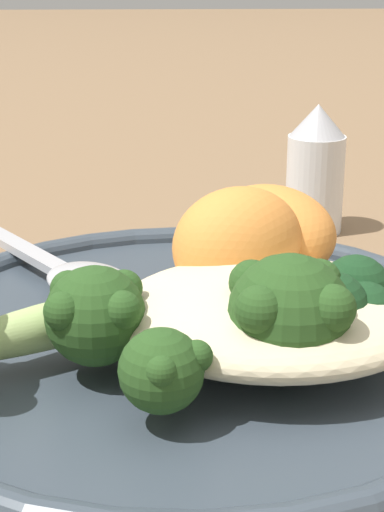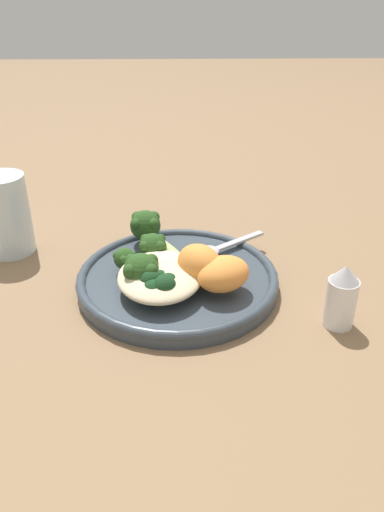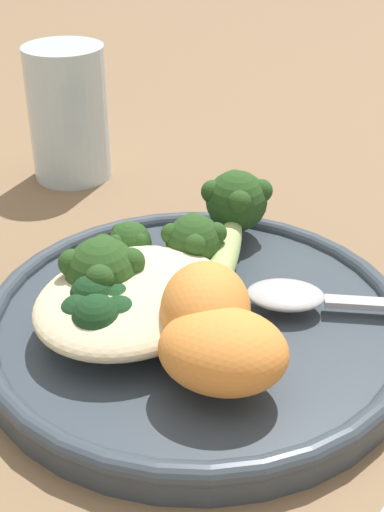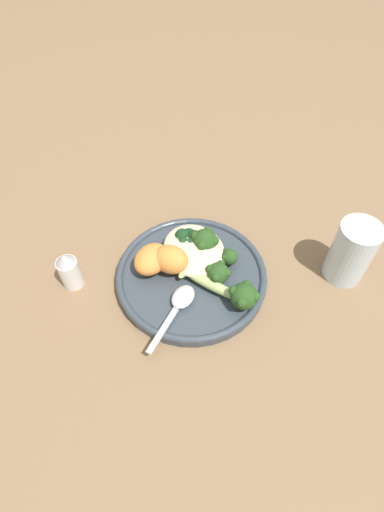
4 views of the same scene
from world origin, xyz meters
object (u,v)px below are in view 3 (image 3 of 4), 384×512
(spoon, at_px, (306,297))
(kale_tuft, at_px, (102,312))
(plate, at_px, (196,323))
(quinoa_mound, at_px, (133,298))
(broccoli_stalk_1, at_px, (197,253))
(broccoli_stalk_0, at_px, (233,214))
(broccoli_stalk_3, at_px, (120,278))
(water_glass, at_px, (68,113))
(sweet_potato_chunk_1, at_px, (223,351))
(broccoli_stalk_2, at_px, (150,259))
(sweet_potato_chunk_0, at_px, (205,309))

(spoon, bearing_deg, kale_tuft, -158.66)
(kale_tuft, bearing_deg, plate, -20.84)
(quinoa_mound, bearing_deg, broccoli_stalk_1, 3.53)
(broccoli_stalk_0, bearing_deg, broccoli_stalk_3, 149.72)
(plate, distance_m, broccoli_stalk_3, 0.05)
(broccoli_stalk_3, bearing_deg, water_glass, -64.33)
(broccoli_stalk_3, height_order, kale_tuft, broccoli_stalk_3)
(broccoli_stalk_1, distance_m, sweet_potato_chunk_1, 0.10)
(broccoli_stalk_1, xyz_separation_m, broccoli_stalk_2, (-0.02, 0.02, -0.00))
(sweet_potato_chunk_1, height_order, kale_tuft, sweet_potato_chunk_1)
(plate, distance_m, broccoli_stalk_2, 0.05)
(quinoa_mound, xyz_separation_m, broccoli_stalk_1, (0.06, 0.00, 0.00))
(plate, height_order, broccoli_stalk_3, broccoli_stalk_3)
(broccoli_stalk_2, xyz_separation_m, spoon, (0.04, -0.09, -0.01))
(quinoa_mound, bearing_deg, broccoli_stalk_3, 79.63)
(spoon, bearing_deg, sweet_potato_chunk_1, -119.86)
(water_glass, bearing_deg, broccoli_stalk_2, -116.24)
(sweet_potato_chunk_0, bearing_deg, plate, 49.80)
(broccoli_stalk_0, relative_size, sweet_potato_chunk_1, 1.87)
(plate, height_order, broccoli_stalk_2, broccoli_stalk_2)
(broccoli_stalk_0, distance_m, sweet_potato_chunk_0, 0.11)
(broccoli_stalk_3, height_order, water_glass, water_glass)
(quinoa_mound, xyz_separation_m, sweet_potato_chunk_1, (-0.01, -0.07, 0.01))
(broccoli_stalk_0, relative_size, kale_tuft, 2.56)
(broccoli_stalk_3, relative_size, sweet_potato_chunk_1, 1.46)
(broccoli_stalk_0, bearing_deg, sweet_potato_chunk_1, -174.16)
(plate, height_order, sweet_potato_chunk_1, sweet_potato_chunk_1)
(broccoli_stalk_3, bearing_deg, broccoli_stalk_1, -131.74)
(broccoli_stalk_0, height_order, broccoli_stalk_2, broccoli_stalk_0)
(sweet_potato_chunk_0, bearing_deg, broccoli_stalk_0, 32.33)
(sweet_potato_chunk_0, bearing_deg, broccoli_stalk_3, 95.78)
(kale_tuft, xyz_separation_m, water_glass, (0.15, 0.21, 0.02))
(broccoli_stalk_1, distance_m, spoon, 0.07)
(spoon, bearing_deg, broccoli_stalk_2, 168.22)
(spoon, bearing_deg, quinoa_mound, -165.64)
(sweet_potato_chunk_0, distance_m, sweet_potato_chunk_1, 0.03)
(broccoli_stalk_3, relative_size, kale_tuft, 2.00)
(broccoli_stalk_1, height_order, spoon, broccoli_stalk_1)
(broccoli_stalk_1, xyz_separation_m, kale_tuft, (-0.08, -0.00, -0.00))
(broccoli_stalk_2, bearing_deg, sweet_potato_chunk_1, 162.12)
(plate, relative_size, broccoli_stalk_1, 3.03)
(sweet_potato_chunk_1, distance_m, kale_tuft, 0.07)
(quinoa_mound, xyz_separation_m, broccoli_stalk_0, (0.11, 0.02, 0.01))
(sweet_potato_chunk_1, bearing_deg, plate, 53.43)
(water_glass, bearing_deg, broccoli_stalk_0, -97.15)
(quinoa_mound, relative_size, broccoli_stalk_2, 1.18)
(broccoli_stalk_0, relative_size, broccoli_stalk_3, 1.28)
(quinoa_mound, height_order, broccoli_stalk_2, broccoli_stalk_2)
(broccoli_stalk_2, distance_m, sweet_potato_chunk_1, 0.11)
(broccoli_stalk_3, distance_m, sweet_potato_chunk_1, 0.09)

